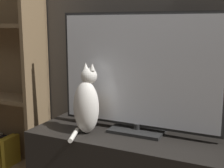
{
  "coord_description": "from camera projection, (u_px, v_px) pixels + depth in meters",
  "views": [
    {
      "loc": [
        0.71,
        -0.8,
        1.19
      ],
      "look_at": [
        -0.11,
        0.9,
        0.82
      ],
      "focal_mm": 50.0,
      "sensor_mm": 36.0,
      "label": 1
    }
  ],
  "objects": [
    {
      "name": "tv",
      "position": [
        138.0,
        74.0,
        1.93
      ],
      "size": [
        1.05,
        0.21,
        0.75
      ],
      "color": "black",
      "rests_on": "tv_stand"
    },
    {
      "name": "cat",
      "position": [
        87.0,
        104.0,
        1.95
      ],
      "size": [
        0.2,
        0.3,
        0.44
      ],
      "rotation": [
        0.0,
        0.0,
        -0.25
      ],
      "color": "silver",
      "rests_on": "tv_stand"
    },
    {
      "name": "wall_back",
      "position": [
        147.0,
        6.0,
        2.08
      ],
      "size": [
        4.8,
        0.05,
        2.6
      ],
      "color": "#47423D",
      "rests_on": "ground_plane"
    }
  ]
}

